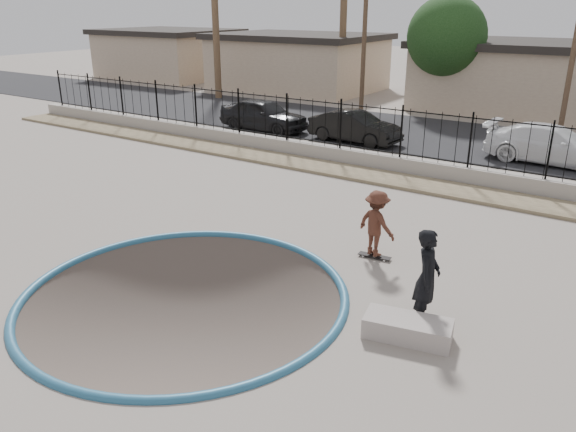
% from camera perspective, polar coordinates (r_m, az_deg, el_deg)
% --- Properties ---
extents(ground, '(120.00, 120.00, 2.20)m').
position_cam_1_polar(ground, '(23.08, 12.64, 2.69)').
color(ground, slate).
rests_on(ground, ground).
extents(bowl_pit, '(6.84, 6.84, 1.80)m').
position_cam_1_polar(bowl_pit, '(12.34, -10.41, -7.97)').
color(bowl_pit, '#4A3E39').
rests_on(bowl_pit, ground).
extents(coping_ring, '(7.04, 7.04, 0.20)m').
position_cam_1_polar(coping_ring, '(12.34, -10.41, -7.97)').
color(coping_ring, '#265D7E').
rests_on(coping_ring, ground).
extents(rock_strip, '(42.00, 1.60, 0.11)m').
position_cam_1_polar(rock_strip, '(20.26, 9.92, 3.79)').
color(rock_strip, '#978763').
rests_on(rock_strip, ground).
extents(retaining_wall, '(42.00, 0.45, 0.60)m').
position_cam_1_polar(retaining_wall, '(21.17, 11.21, 5.13)').
color(retaining_wall, '#A1998E').
rests_on(retaining_wall, ground).
extents(fence, '(40.00, 0.04, 1.80)m').
position_cam_1_polar(fence, '(20.89, 11.44, 8.30)').
color(fence, black).
rests_on(fence, retaining_wall).
extents(street, '(90.00, 8.00, 0.04)m').
position_cam_1_polar(street, '(27.38, 16.79, 7.55)').
color(street, black).
rests_on(street, ground).
extents(house_west_far, '(10.60, 8.60, 3.90)m').
position_cam_1_polar(house_west_far, '(50.26, -12.06, 15.89)').
color(house_west_far, tan).
rests_on(house_west_far, ground).
extents(house_west, '(11.60, 8.60, 3.90)m').
position_cam_1_polar(house_west, '(42.01, 0.98, 15.44)').
color(house_west, tan).
rests_on(house_west, ground).
extents(house_center, '(10.60, 8.60, 3.90)m').
position_cam_1_polar(house_center, '(36.15, 21.91, 13.14)').
color(house_center, tan).
rests_on(house_center, ground).
extents(utility_pole_left, '(1.70, 0.24, 9.00)m').
position_cam_1_polar(utility_pole_left, '(30.86, 7.80, 18.42)').
color(utility_pole_left, '#473323').
rests_on(utility_pole_left, ground).
extents(street_tree_left, '(4.32, 4.32, 6.36)m').
position_cam_1_polar(street_tree_left, '(33.42, 15.80, 17.15)').
color(street_tree_left, '#473323').
rests_on(street_tree_left, ground).
extents(skater, '(1.19, 0.89, 1.64)m').
position_cam_1_polar(skater, '(13.68, 8.95, -1.14)').
color(skater, brown).
rests_on(skater, ground).
extents(skateboard, '(0.83, 0.29, 0.07)m').
position_cam_1_polar(skateboard, '(13.98, 8.78, -4.03)').
color(skateboard, black).
rests_on(skateboard, ground).
extents(videographer, '(0.58, 0.78, 1.95)m').
position_cam_1_polar(videographer, '(11.06, 13.96, -6.09)').
color(videographer, black).
rests_on(videographer, ground).
extents(concrete_ledge, '(1.71, 1.02, 0.40)m').
position_cam_1_polar(concrete_ledge, '(10.88, 12.05, -11.11)').
color(concrete_ledge, '#A1968F').
rests_on(concrete_ledge, ground).
extents(car_a, '(4.53, 1.89, 1.53)m').
position_cam_1_polar(car_a, '(27.80, -2.52, 10.25)').
color(car_a, black).
rests_on(car_a, street).
extents(car_b, '(4.25, 1.68, 1.38)m').
position_cam_1_polar(car_b, '(25.50, 6.80, 8.99)').
color(car_b, black).
rests_on(car_b, street).
extents(car_c, '(5.07, 2.17, 1.46)m').
position_cam_1_polar(car_c, '(24.14, 25.25, 6.59)').
color(car_c, white).
rests_on(car_c, street).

